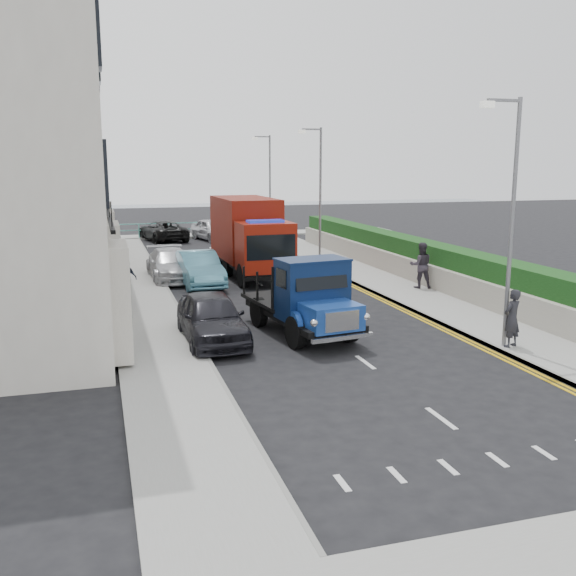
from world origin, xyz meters
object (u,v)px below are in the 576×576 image
(lamp_far, at_px, (268,182))
(parked_car_front, at_px, (212,318))
(lamp_mid, at_px, (318,188))
(lamp_near, at_px, (509,210))
(bedford_lorry, at_px, (310,302))
(pedestrian_east_near, at_px, (512,318))
(red_lorry, at_px, (249,235))

(lamp_far, xyz_separation_m, parked_car_front, (-7.78, -22.82, -3.25))
(parked_car_front, bearing_deg, lamp_mid, 58.38)
(lamp_near, bearing_deg, lamp_mid, 90.00)
(bedford_lorry, bearing_deg, pedestrian_east_near, -37.88)
(lamp_mid, xyz_separation_m, red_lorry, (-4.12, -2.07, -2.06))
(lamp_near, relative_size, lamp_far, 1.00)
(lamp_near, relative_size, pedestrian_east_near, 4.20)
(bedford_lorry, distance_m, parked_car_front, 2.99)
(bedford_lorry, relative_size, parked_car_front, 1.23)
(red_lorry, relative_size, parked_car_front, 1.60)
(red_lorry, bearing_deg, lamp_near, -74.80)
(parked_car_front, distance_m, pedestrian_east_near, 8.67)
(lamp_mid, xyz_separation_m, pedestrian_east_near, (0.22, -16.16, -3.04))
(bedford_lorry, xyz_separation_m, parked_car_front, (-2.93, 0.44, -0.38))
(red_lorry, distance_m, pedestrian_east_near, 14.77)
(lamp_far, relative_size, parked_car_front, 1.61)
(lamp_mid, bearing_deg, lamp_near, -90.00)
(parked_car_front, bearing_deg, bedford_lorry, -8.82)
(lamp_far, bearing_deg, pedestrian_east_near, -89.51)
(parked_car_front, bearing_deg, pedestrian_east_near, -23.03)
(lamp_far, height_order, parked_car_front, lamp_far)
(red_lorry, bearing_deg, pedestrian_east_near, -74.15)
(lamp_near, relative_size, lamp_mid, 1.00)
(lamp_far, xyz_separation_m, pedestrian_east_near, (0.22, -26.16, -3.04))
(lamp_mid, bearing_deg, bedford_lorry, -110.09)
(lamp_mid, height_order, lamp_far, same)
(lamp_mid, height_order, bedford_lorry, lamp_mid)
(lamp_mid, distance_m, bedford_lorry, 14.40)
(lamp_far, xyz_separation_m, red_lorry, (-4.12, -12.07, -2.06))
(lamp_far, bearing_deg, bedford_lorry, -101.77)
(lamp_mid, relative_size, lamp_far, 1.00)
(lamp_mid, height_order, pedestrian_east_near, lamp_mid)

